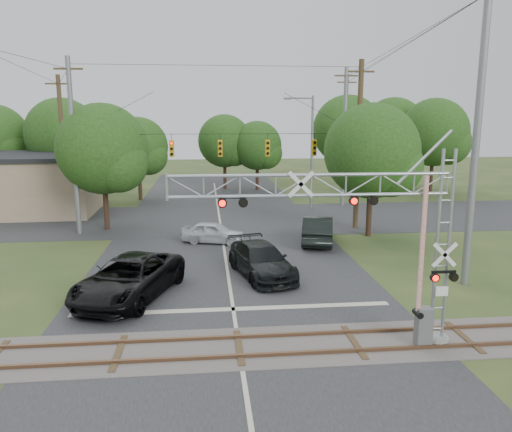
{
  "coord_description": "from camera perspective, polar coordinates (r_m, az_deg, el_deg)",
  "views": [
    {
      "loc": [
        -1.02,
        -13.67,
        7.7
      ],
      "look_at": [
        1.14,
        7.5,
        3.48
      ],
      "focal_mm": 35.0,
      "sensor_mm": 36.0,
      "label": 1
    }
  ],
  "objects": [
    {
      "name": "suv_dark",
      "position": [
        31.26,
        7.07,
        -1.53
      ],
      "size": [
        2.94,
        5.42,
        1.69
      ],
      "primitive_type": "imported",
      "rotation": [
        0.0,
        0.0,
        2.91
      ],
      "color": "black",
      "rests_on": "ground"
    },
    {
      "name": "railroad_track",
      "position": [
        17.47,
        -1.94,
        -14.81
      ],
      "size": [
        90.0,
        3.2,
        0.17
      ],
      "color": "#504945",
      "rests_on": "ground"
    },
    {
      "name": "crossing_gantry",
      "position": [
        16.5,
        12.05,
        -1.54
      ],
      "size": [
        9.5,
        0.86,
        6.71
      ],
      "color": "gray",
      "rests_on": "ground"
    },
    {
      "name": "road_main",
      "position": [
        24.9,
        -3.21,
        -6.78
      ],
      "size": [
        14.0,
        90.0,
        0.02
      ],
      "primitive_type": "cube",
      "color": "#27282A",
      "rests_on": "ground"
    },
    {
      "name": "traffic_signal_span",
      "position": [
        33.78,
        -2.52,
        7.89
      ],
      "size": [
        19.34,
        0.36,
        11.5
      ],
      "color": "slate",
      "rests_on": "ground"
    },
    {
      "name": "utility_poles",
      "position": [
        35.67,
        0.26,
        8.68
      ],
      "size": [
        27.55,
        29.38,
        13.51
      ],
      "color": "#483321",
      "rests_on": "ground"
    },
    {
      "name": "ground",
      "position": [
        15.72,
        -1.42,
        -18.11
      ],
      "size": [
        160.0,
        160.0,
        0.0
      ],
      "primitive_type": "plane",
      "color": "#29411E",
      "rests_on": "ground"
    },
    {
      "name": "car_dark",
      "position": [
        24.59,
        0.62,
        -5.09
      ],
      "size": [
        3.45,
        5.82,
        1.58
      ],
      "primitive_type": "imported",
      "rotation": [
        0.0,
        0.0,
        0.24
      ],
      "color": "black",
      "rests_on": "ground"
    },
    {
      "name": "streetlight",
      "position": [
        42.22,
        6.16,
        7.88
      ],
      "size": [
        2.52,
        0.26,
        9.45
      ],
      "color": "slate",
      "rests_on": "ground"
    },
    {
      "name": "treeline",
      "position": [
        47.83,
        -2.45,
        8.93
      ],
      "size": [
        54.7,
        29.72,
        9.95
      ],
      "color": "#322017",
      "rests_on": "ground"
    },
    {
      "name": "pickup_black",
      "position": [
        22.3,
        -14.31,
        -6.91
      ],
      "size": [
        4.91,
        7.04,
        1.79
      ],
      "primitive_type": "imported",
      "rotation": [
        0.0,
        0.0,
        -0.34
      ],
      "color": "black",
      "rests_on": "ground"
    },
    {
      "name": "sedan_silver",
      "position": [
        31.13,
        -4.89,
        -1.87
      ],
      "size": [
        4.2,
        2.59,
        1.33
      ],
      "primitive_type": "imported",
      "rotation": [
        0.0,
        0.0,
        1.29
      ],
      "color": "silver",
      "rests_on": "ground"
    },
    {
      "name": "road_cross",
      "position": [
        38.46,
        -4.19,
        -0.34
      ],
      "size": [
        90.0,
        12.0,
        0.02
      ],
      "primitive_type": "cube",
      "color": "#27282A",
      "rests_on": "ground"
    }
  ]
}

